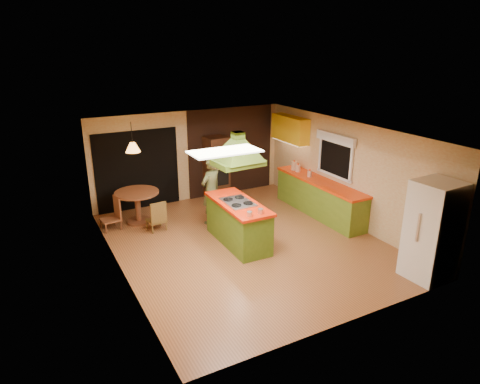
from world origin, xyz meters
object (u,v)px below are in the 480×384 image
canister_large (294,166)px  kitchen_island (238,222)px  refrigerator (432,231)px  man (211,191)px  wall_oven (216,168)px  dining_table (137,201)px

canister_large → kitchen_island: bearing=-148.2°
refrigerator → canister_large: bearing=86.3°
man → wall_oven: size_ratio=0.93×
wall_oven → dining_table: (-2.45, -0.66, -0.33)m
wall_oven → dining_table: 2.55m
wall_oven → kitchen_island: bearing=-108.5°
kitchen_island → canister_large: bearing=32.5°
man → refrigerator: (2.54, -4.27, 0.12)m
refrigerator → canister_large: 4.55m
kitchen_island → dining_table: (-1.64, 2.18, 0.08)m
man → kitchen_island: bearing=68.6°
wall_oven → canister_large: (1.76, -1.26, 0.15)m
refrigerator → canister_large: (0.07, 4.55, 0.09)m
wall_oven → dining_table: wall_oven is taller
refrigerator → dining_table: (-4.13, 5.14, -0.39)m
man → wall_oven: wall_oven is taller
kitchen_island → man: man is taller
refrigerator → dining_table: refrigerator is taller
dining_table → man: bearing=-28.8°
kitchen_island → dining_table: 2.73m
refrigerator → dining_table: 6.61m
kitchen_island → man: 1.36m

